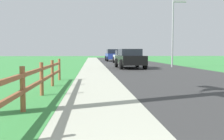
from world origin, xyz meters
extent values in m
plane|color=#388740|center=(0.00, 25.00, 0.00)|extent=(120.00, 120.00, 0.00)
cube|color=#333333|center=(3.50, 27.00, 0.00)|extent=(7.00, 66.00, 0.01)
cube|color=#ACAF9B|center=(-3.00, 27.00, 0.00)|extent=(6.00, 66.00, 0.01)
cube|color=#388740|center=(-4.50, 27.00, 0.01)|extent=(5.00, 66.00, 0.00)
cylinder|color=brown|center=(-2.66, 5.64, 0.49)|extent=(0.11, 0.11, 0.97)
cylinder|color=brown|center=(-2.66, 7.67, 0.49)|extent=(0.11, 0.11, 0.97)
cylinder|color=brown|center=(-2.66, 9.70, 0.49)|extent=(0.11, 0.11, 0.97)
cylinder|color=brown|center=(-2.66, 11.73, 0.49)|extent=(0.11, 0.11, 0.97)
cube|color=brown|center=(-2.66, 5.64, 0.44)|extent=(0.07, 12.18, 0.09)
cube|color=brown|center=(-2.66, 5.64, 0.78)|extent=(0.07, 12.18, 0.09)
cube|color=black|center=(1.81, 20.05, 0.66)|extent=(1.94, 4.49, 0.69)
cube|color=#1E232B|center=(1.81, 20.10, 1.26)|extent=(1.65, 2.22, 0.51)
cylinder|color=black|center=(2.75, 18.71, 0.37)|extent=(0.25, 0.75, 0.74)
cylinder|color=black|center=(0.97, 18.65, 0.37)|extent=(0.25, 0.75, 0.74)
cylinder|color=black|center=(2.66, 21.46, 0.37)|extent=(0.25, 0.75, 0.74)
cylinder|color=black|center=(0.87, 21.40, 0.37)|extent=(0.25, 0.75, 0.74)
cube|color=#B7BABF|center=(2.45, 28.80, 0.64)|extent=(2.04, 4.77, 0.66)
cube|color=#1E232B|center=(2.45, 28.79, 1.22)|extent=(1.75, 2.03, 0.51)
cylinder|color=black|center=(3.45, 27.35, 0.36)|extent=(0.23, 0.72, 0.72)
cylinder|color=black|center=(1.50, 27.32, 0.36)|extent=(0.23, 0.72, 0.72)
cylinder|color=black|center=(3.39, 30.29, 0.36)|extent=(0.23, 0.72, 0.72)
cylinder|color=black|center=(1.44, 30.25, 0.36)|extent=(0.23, 0.72, 0.72)
cube|color=navy|center=(1.86, 36.19, 0.69)|extent=(1.96, 4.28, 0.77)
cube|color=#1E232B|center=(1.86, 36.38, 1.39)|extent=(1.68, 2.08, 0.62)
cylinder|color=black|center=(2.82, 34.90, 0.36)|extent=(0.24, 0.72, 0.72)
cylinder|color=black|center=(0.98, 34.85, 0.36)|extent=(0.24, 0.72, 0.72)
cylinder|color=black|center=(2.74, 37.52, 0.36)|extent=(0.24, 0.72, 0.72)
cylinder|color=black|center=(0.90, 37.47, 0.36)|extent=(0.24, 0.72, 0.72)
cylinder|color=gray|center=(5.61, 21.15, 2.83)|extent=(0.14, 0.14, 5.66)
cube|color=#999999|center=(6.16, 21.15, 5.51)|extent=(1.10, 0.20, 0.14)
camera|label=1|loc=(-1.22, 0.24, 1.26)|focal=40.53mm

